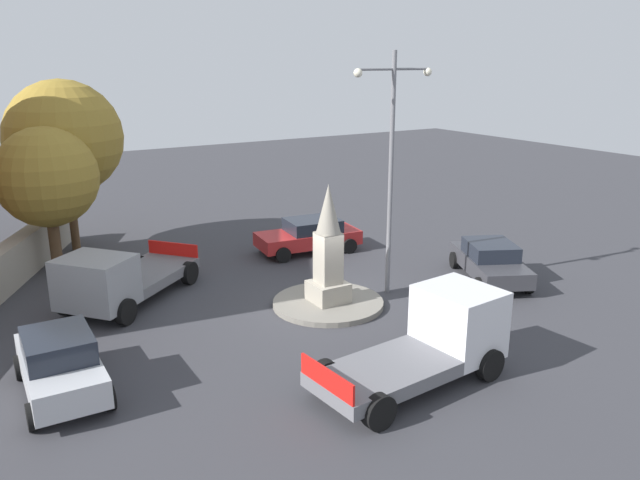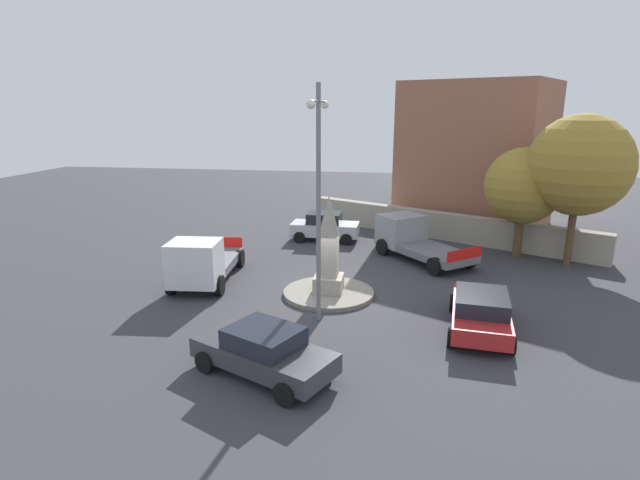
{
  "view_description": "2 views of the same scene",
  "coord_description": "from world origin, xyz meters",
  "px_view_note": "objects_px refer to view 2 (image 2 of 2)",
  "views": [
    {
      "loc": [
        -10.34,
        -16.48,
        7.96
      ],
      "look_at": [
        0.01,
        0.53,
        2.15
      ],
      "focal_mm": 35.12,
      "sensor_mm": 36.0,
      "label": 1
    },
    {
      "loc": [
        18.93,
        2.65,
        7.43
      ],
      "look_at": [
        -0.76,
        -0.48,
        2.11
      ],
      "focal_mm": 28.01,
      "sensor_mm": 36.0,
      "label": 2
    }
  ],
  "objects_px": {
    "truck_white_near_island": "(202,263)",
    "truck_grey_passing": "(413,238)",
    "monument": "(329,250)",
    "corner_building": "(476,155)",
    "streetlamp": "(318,185)",
    "car_dark_grey_parked_right": "(264,351)",
    "tree_near_wall": "(523,186)",
    "tree_mid_cluster": "(580,165)",
    "car_red_approaching": "(481,311)",
    "car_silver_far_side": "(325,226)"
  },
  "relations": [
    {
      "from": "monument",
      "to": "truck_grey_passing",
      "type": "distance_m",
      "value": 7.04
    },
    {
      "from": "car_dark_grey_parked_right",
      "to": "tree_near_wall",
      "type": "xyz_separation_m",
      "value": [
        -13.52,
        9.75,
        2.88
      ]
    },
    {
      "from": "car_red_approaching",
      "to": "car_silver_far_side",
      "type": "relative_size",
      "value": 1.17
    },
    {
      "from": "monument",
      "to": "car_red_approaching",
      "type": "relative_size",
      "value": 0.88
    },
    {
      "from": "tree_near_wall",
      "to": "car_dark_grey_parked_right",
      "type": "bearing_deg",
      "value": -35.79
    },
    {
      "from": "car_dark_grey_parked_right",
      "to": "tree_mid_cluster",
      "type": "bearing_deg",
      "value": 136.28
    },
    {
      "from": "streetlamp",
      "to": "car_dark_grey_parked_right",
      "type": "distance_m",
      "value": 5.86
    },
    {
      "from": "tree_mid_cluster",
      "to": "truck_grey_passing",
      "type": "bearing_deg",
      "value": -90.84
    },
    {
      "from": "streetlamp",
      "to": "truck_white_near_island",
      "type": "height_order",
      "value": "streetlamp"
    },
    {
      "from": "truck_grey_passing",
      "to": "tree_mid_cluster",
      "type": "relative_size",
      "value": 0.76
    },
    {
      "from": "monument",
      "to": "corner_building",
      "type": "xyz_separation_m",
      "value": [
        -14.33,
        7.46,
        2.57
      ]
    },
    {
      "from": "car_silver_far_side",
      "to": "tree_mid_cluster",
      "type": "height_order",
      "value": "tree_mid_cluster"
    },
    {
      "from": "truck_white_near_island",
      "to": "truck_grey_passing",
      "type": "xyz_separation_m",
      "value": [
        -5.85,
        8.96,
        -0.08
      ]
    },
    {
      "from": "corner_building",
      "to": "tree_mid_cluster",
      "type": "height_order",
      "value": "corner_building"
    },
    {
      "from": "streetlamp",
      "to": "car_red_approaching",
      "type": "bearing_deg",
      "value": 89.04
    },
    {
      "from": "car_silver_far_side",
      "to": "car_red_approaching",
      "type": "bearing_deg",
      "value": 32.19
    },
    {
      "from": "truck_white_near_island",
      "to": "car_silver_far_side",
      "type": "bearing_deg",
      "value": 154.37
    },
    {
      "from": "tree_near_wall",
      "to": "tree_mid_cluster",
      "type": "distance_m",
      "value": 2.67
    },
    {
      "from": "monument",
      "to": "corner_building",
      "type": "bearing_deg",
      "value": 152.51
    },
    {
      "from": "car_red_approaching",
      "to": "car_silver_far_side",
      "type": "xyz_separation_m",
      "value": [
        -11.14,
        -7.01,
        0.08
      ]
    },
    {
      "from": "truck_white_near_island",
      "to": "monument",
      "type": "bearing_deg",
      "value": 87.97
    },
    {
      "from": "car_red_approaching",
      "to": "corner_building",
      "type": "height_order",
      "value": "corner_building"
    },
    {
      "from": "car_silver_far_side",
      "to": "truck_white_near_island",
      "type": "bearing_deg",
      "value": -25.63
    },
    {
      "from": "truck_white_near_island",
      "to": "tree_mid_cluster",
      "type": "height_order",
      "value": "tree_mid_cluster"
    },
    {
      "from": "truck_grey_passing",
      "to": "tree_mid_cluster",
      "type": "height_order",
      "value": "tree_mid_cluster"
    },
    {
      "from": "tree_near_wall",
      "to": "car_silver_far_side",
      "type": "bearing_deg",
      "value": -98.68
    },
    {
      "from": "truck_white_near_island",
      "to": "tree_near_wall",
      "type": "distance_m",
      "value": 16.04
    },
    {
      "from": "streetlamp",
      "to": "corner_building",
      "type": "bearing_deg",
      "value": 155.97
    },
    {
      "from": "streetlamp",
      "to": "tree_mid_cluster",
      "type": "bearing_deg",
      "value": 127.45
    },
    {
      "from": "monument",
      "to": "truck_white_near_island",
      "type": "relative_size",
      "value": 0.73
    },
    {
      "from": "tree_near_wall",
      "to": "tree_mid_cluster",
      "type": "height_order",
      "value": "tree_mid_cluster"
    },
    {
      "from": "streetlamp",
      "to": "tree_near_wall",
      "type": "relative_size",
      "value": 1.48
    },
    {
      "from": "corner_building",
      "to": "car_red_approaching",
      "type": "bearing_deg",
      "value": -6.37
    },
    {
      "from": "car_silver_far_side",
      "to": "car_dark_grey_parked_right",
      "type": "bearing_deg",
      "value": 1.86
    },
    {
      "from": "streetlamp",
      "to": "car_dark_grey_parked_right",
      "type": "bearing_deg",
      "value": -12.96
    },
    {
      "from": "car_dark_grey_parked_right",
      "to": "truck_grey_passing",
      "type": "relative_size",
      "value": 0.83
    },
    {
      "from": "car_red_approaching",
      "to": "tree_mid_cluster",
      "type": "height_order",
      "value": "tree_mid_cluster"
    },
    {
      "from": "car_silver_far_side",
      "to": "tree_mid_cluster",
      "type": "relative_size",
      "value": 0.53
    },
    {
      "from": "streetlamp",
      "to": "car_red_approaching",
      "type": "relative_size",
      "value": 1.83
    },
    {
      "from": "monument",
      "to": "car_dark_grey_parked_right",
      "type": "height_order",
      "value": "monument"
    },
    {
      "from": "truck_white_near_island",
      "to": "corner_building",
      "type": "bearing_deg",
      "value": 137.54
    },
    {
      "from": "corner_building",
      "to": "tree_mid_cluster",
      "type": "bearing_deg",
      "value": 22.45
    },
    {
      "from": "tree_mid_cluster",
      "to": "streetlamp",
      "type": "bearing_deg",
      "value": -52.55
    },
    {
      "from": "car_dark_grey_parked_right",
      "to": "tree_near_wall",
      "type": "height_order",
      "value": "tree_near_wall"
    },
    {
      "from": "monument",
      "to": "corner_building",
      "type": "height_order",
      "value": "corner_building"
    },
    {
      "from": "truck_white_near_island",
      "to": "truck_grey_passing",
      "type": "height_order",
      "value": "truck_white_near_island"
    },
    {
      "from": "monument",
      "to": "tree_mid_cluster",
      "type": "relative_size",
      "value": 0.55
    },
    {
      "from": "car_red_approaching",
      "to": "car_dark_grey_parked_right",
      "type": "height_order",
      "value": "car_dark_grey_parked_right"
    },
    {
      "from": "truck_grey_passing",
      "to": "corner_building",
      "type": "bearing_deg",
      "value": 154.38
    },
    {
      "from": "truck_grey_passing",
      "to": "corner_building",
      "type": "height_order",
      "value": "corner_building"
    }
  ]
}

